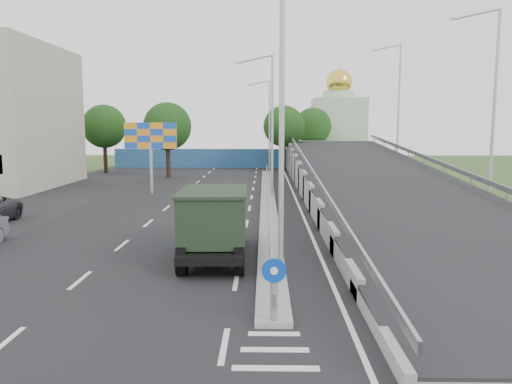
{
  "coord_description": "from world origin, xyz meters",
  "views": [
    {
      "loc": [
        -0.25,
        -10.25,
        5.21
      ],
      "look_at": [
        -0.64,
        12.53,
        2.2
      ],
      "focal_mm": 35.0,
      "sensor_mm": 36.0,
      "label": 1
    }
  ],
  "objects_px": {
    "lamp_post_far": "(268,121)",
    "billboard": "(151,140)",
    "lamp_post_mid": "(270,118)",
    "sign_bollard": "(274,289)",
    "lamp_post_near": "(276,108)",
    "dump_truck": "(215,219)",
    "church": "(338,125)"
  },
  "relations": [
    {
      "from": "lamp_post_far",
      "to": "billboard",
      "type": "distance_m",
      "value": 20.24
    },
    {
      "from": "lamp_post_mid",
      "to": "lamp_post_far",
      "type": "distance_m",
      "value": 20.0
    },
    {
      "from": "sign_bollard",
      "to": "lamp_post_near",
      "type": "relative_size",
      "value": 0.17
    },
    {
      "from": "lamp_post_far",
      "to": "dump_truck",
      "type": "height_order",
      "value": "lamp_post_far"
    },
    {
      "from": "sign_bollard",
      "to": "church",
      "type": "xyz_separation_m",
      "value": [
        10.0,
        57.83,
        4.28
      ]
    },
    {
      "from": "lamp_post_mid",
      "to": "church",
      "type": "height_order",
      "value": "church"
    },
    {
      "from": "church",
      "to": "dump_truck",
      "type": "distance_m",
      "value": 52.36
    },
    {
      "from": "billboard",
      "to": "church",
      "type": "bearing_deg",
      "value": 59.3
    },
    {
      "from": "lamp_post_mid",
      "to": "billboard",
      "type": "bearing_deg",
      "value": 167.62
    },
    {
      "from": "sign_bollard",
      "to": "lamp_post_far",
      "type": "height_order",
      "value": "lamp_post_far"
    },
    {
      "from": "sign_bollard",
      "to": "dump_truck",
      "type": "height_order",
      "value": "dump_truck"
    },
    {
      "from": "dump_truck",
      "to": "lamp_post_far",
      "type": "bearing_deg",
      "value": 84.79
    },
    {
      "from": "sign_bollard",
      "to": "lamp_post_far",
      "type": "distance_m",
      "value": 44.08
    },
    {
      "from": "lamp_post_mid",
      "to": "lamp_post_far",
      "type": "height_order",
      "value": "same"
    },
    {
      "from": "sign_bollard",
      "to": "billboard",
      "type": "relative_size",
      "value": 0.3
    },
    {
      "from": "sign_bollard",
      "to": "church",
      "type": "bearing_deg",
      "value": 80.19
    },
    {
      "from": "lamp_post_near",
      "to": "church",
      "type": "xyz_separation_m",
      "value": [
        9.89,
        54.0,
        -0.5
      ]
    },
    {
      "from": "lamp_post_near",
      "to": "lamp_post_far",
      "type": "xyz_separation_m",
      "value": [
        0.0,
        40.0,
        0.0
      ]
    },
    {
      "from": "lamp_post_far",
      "to": "sign_bollard",
      "type": "bearing_deg",
      "value": -90.14
    },
    {
      "from": "lamp_post_mid",
      "to": "billboard",
      "type": "relative_size",
      "value": 1.83
    },
    {
      "from": "lamp_post_near",
      "to": "lamp_post_far",
      "type": "distance_m",
      "value": 40.0
    },
    {
      "from": "lamp_post_near",
      "to": "dump_truck",
      "type": "height_order",
      "value": "lamp_post_near"
    },
    {
      "from": "billboard",
      "to": "dump_truck",
      "type": "relative_size",
      "value": 0.85
    },
    {
      "from": "church",
      "to": "dump_truck",
      "type": "relative_size",
      "value": 2.13
    },
    {
      "from": "church",
      "to": "sign_bollard",
      "type": "bearing_deg",
      "value": -99.81
    },
    {
      "from": "sign_bollard",
      "to": "lamp_post_mid",
      "type": "relative_size",
      "value": 0.17
    },
    {
      "from": "lamp_post_near",
      "to": "dump_truck",
      "type": "distance_m",
      "value": 5.81
    },
    {
      "from": "lamp_post_near",
      "to": "lamp_post_far",
      "type": "bearing_deg",
      "value": 90.0
    },
    {
      "from": "sign_bollard",
      "to": "lamp_post_mid",
      "type": "bearing_deg",
      "value": 89.74
    },
    {
      "from": "billboard",
      "to": "dump_truck",
      "type": "height_order",
      "value": "billboard"
    },
    {
      "from": "dump_truck",
      "to": "sign_bollard",
      "type": "bearing_deg",
      "value": -74.24
    },
    {
      "from": "lamp_post_mid",
      "to": "dump_truck",
      "type": "relative_size",
      "value": 1.56
    }
  ]
}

